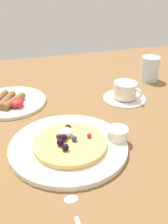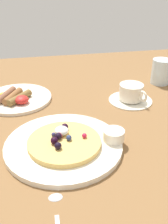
{
  "view_description": "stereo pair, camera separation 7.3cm",
  "coord_description": "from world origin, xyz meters",
  "px_view_note": "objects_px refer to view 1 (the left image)",
  "views": [
    {
      "loc": [
        -0.18,
        -0.62,
        0.4
      ],
      "look_at": [
        0.02,
        0.01,
        0.04
      ],
      "focal_mm": 43.19,
      "sensor_mm": 36.0,
      "label": 1
    },
    {
      "loc": [
        -0.1,
        -0.63,
        0.4
      ],
      "look_at": [
        0.02,
        0.01,
        0.04
      ],
      "focal_mm": 43.19,
      "sensor_mm": 36.0,
      "label": 2
    }
  ],
  "objects_px": {
    "syrup_ramekin": "(118,133)",
    "teaspoon": "(75,211)",
    "breakfast_plate": "(11,102)",
    "coffee_cup": "(126,90)",
    "coffee_saucer": "(124,98)",
    "pancake_plate": "(68,146)",
    "water_glass": "(150,69)"
  },
  "relations": [
    {
      "from": "pancake_plate",
      "to": "breakfast_plate",
      "type": "distance_m",
      "value": 0.32
    },
    {
      "from": "breakfast_plate",
      "to": "coffee_cup",
      "type": "xyz_separation_m",
      "value": [
        0.37,
        -0.08,
        0.03
      ]
    },
    {
      "from": "breakfast_plate",
      "to": "syrup_ramekin",
      "type": "bearing_deg",
      "value": -51.27
    },
    {
      "from": "pancake_plate",
      "to": "teaspoon",
      "type": "height_order",
      "value": "pancake_plate"
    },
    {
      "from": "syrup_ramekin",
      "to": "coffee_cup",
      "type": "bearing_deg",
      "value": 60.7
    },
    {
      "from": "syrup_ramekin",
      "to": "pancake_plate",
      "type": "bearing_deg",
      "value": 175.0
    },
    {
      "from": "pancake_plate",
      "to": "breakfast_plate",
      "type": "relative_size",
      "value": 1.27
    },
    {
      "from": "pancake_plate",
      "to": "water_glass",
      "type": "distance_m",
      "value": 0.54
    },
    {
      "from": "pancake_plate",
      "to": "breakfast_plate",
      "type": "bearing_deg",
      "value": 112.14
    },
    {
      "from": "coffee_cup",
      "to": "water_glass",
      "type": "xyz_separation_m",
      "value": [
        0.16,
        0.13,
        0.01
      ]
    },
    {
      "from": "breakfast_plate",
      "to": "teaspoon",
      "type": "xyz_separation_m",
      "value": [
        0.08,
        -0.49,
        -0.0
      ]
    },
    {
      "from": "breakfast_plate",
      "to": "water_glass",
      "type": "height_order",
      "value": "water_glass"
    },
    {
      "from": "coffee_saucer",
      "to": "syrup_ramekin",
      "type": "bearing_deg",
      "value": -119.02
    },
    {
      "from": "coffee_saucer",
      "to": "breakfast_plate",
      "type": "bearing_deg",
      "value": 167.95
    },
    {
      "from": "coffee_cup",
      "to": "syrup_ramekin",
      "type": "bearing_deg",
      "value": -119.3
    },
    {
      "from": "breakfast_plate",
      "to": "coffee_saucer",
      "type": "height_order",
      "value": "breakfast_plate"
    },
    {
      "from": "syrup_ramekin",
      "to": "breakfast_plate",
      "type": "relative_size",
      "value": 0.23
    },
    {
      "from": "breakfast_plate",
      "to": "teaspoon",
      "type": "height_order",
      "value": "breakfast_plate"
    },
    {
      "from": "syrup_ramekin",
      "to": "coffee_saucer",
      "type": "distance_m",
      "value": 0.26
    },
    {
      "from": "syrup_ramekin",
      "to": "water_glass",
      "type": "distance_m",
      "value": 0.45
    },
    {
      "from": "coffee_cup",
      "to": "teaspoon",
      "type": "height_order",
      "value": "coffee_cup"
    },
    {
      "from": "pancake_plate",
      "to": "breakfast_plate",
      "type": "xyz_separation_m",
      "value": [
        -0.12,
        0.29,
        -0.0
      ]
    },
    {
      "from": "syrup_ramekin",
      "to": "breakfast_plate",
      "type": "bearing_deg",
      "value": 128.73
    },
    {
      "from": "coffee_saucer",
      "to": "water_glass",
      "type": "height_order",
      "value": "water_glass"
    },
    {
      "from": "breakfast_plate",
      "to": "water_glass",
      "type": "distance_m",
      "value": 0.54
    },
    {
      "from": "syrup_ramekin",
      "to": "coffee_saucer",
      "type": "relative_size",
      "value": 0.37
    },
    {
      "from": "coffee_cup",
      "to": "water_glass",
      "type": "height_order",
      "value": "water_glass"
    },
    {
      "from": "coffee_cup",
      "to": "breakfast_plate",
      "type": "bearing_deg",
      "value": 167.77
    },
    {
      "from": "breakfast_plate",
      "to": "pancake_plate",
      "type": "bearing_deg",
      "value": -67.86
    },
    {
      "from": "water_glass",
      "to": "pancake_plate",
      "type": "bearing_deg",
      "value": -140.46
    },
    {
      "from": "syrup_ramekin",
      "to": "teaspoon",
      "type": "height_order",
      "value": "syrup_ramekin"
    },
    {
      "from": "pancake_plate",
      "to": "water_glass",
      "type": "relative_size",
      "value": 3.14
    }
  ]
}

